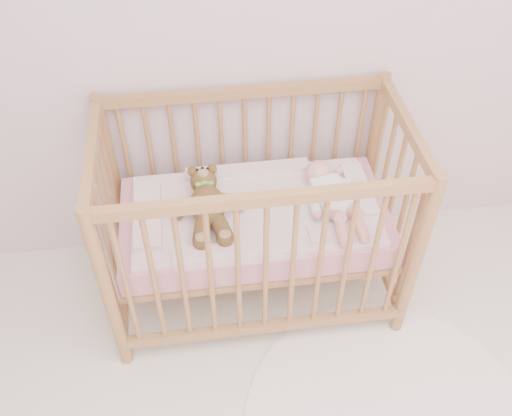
{
  "coord_description": "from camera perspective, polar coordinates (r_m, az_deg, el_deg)",
  "views": [
    {
      "loc": [
        -0.29,
        -0.22,
        2.39
      ],
      "look_at": [
        -0.06,
        1.55,
        0.62
      ],
      "focal_mm": 40.0,
      "sensor_mm": 36.0,
      "label": 1
    }
  ],
  "objects": [
    {
      "name": "mattress",
      "position": [
        2.64,
        -0.14,
        -1.32
      ],
      "size": [
        1.22,
        0.62,
        0.13
      ],
      "primitive_type": "cube",
      "color": "pink",
      "rests_on": "crib"
    },
    {
      "name": "teddy_bear",
      "position": [
        2.51,
        -4.86,
        0.43
      ],
      "size": [
        0.37,
        0.5,
        0.14
      ],
      "primitive_type": null,
      "rotation": [
        0.0,
        0.0,
        0.04
      ],
      "color": "brown",
      "rests_on": "blanket"
    },
    {
      "name": "blanket",
      "position": [
        2.59,
        -0.15,
        -0.17
      ],
      "size": [
        1.1,
        0.58,
        0.06
      ],
      "primitive_type": null,
      "color": "pink",
      "rests_on": "mattress"
    },
    {
      "name": "wall_back",
      "position": [
        2.47,
        -0.11,
        19.84
      ],
      "size": [
        4.0,
        0.02,
        2.7
      ],
      "primitive_type": "cube",
      "color": "silver",
      "rests_on": "floor"
    },
    {
      "name": "crib",
      "position": [
        2.63,
        -0.15,
        -1.1
      ],
      "size": [
        1.36,
        0.76,
        1.0
      ],
      "primitive_type": null,
      "color": "#AC8349",
      "rests_on": "floor"
    },
    {
      "name": "baby",
      "position": [
        2.58,
        7.55,
        1.42
      ],
      "size": [
        0.34,
        0.57,
        0.13
      ],
      "primitive_type": null,
      "rotation": [
        0.0,
        0.0,
        0.17
      ],
      "color": "white",
      "rests_on": "blanket"
    }
  ]
}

